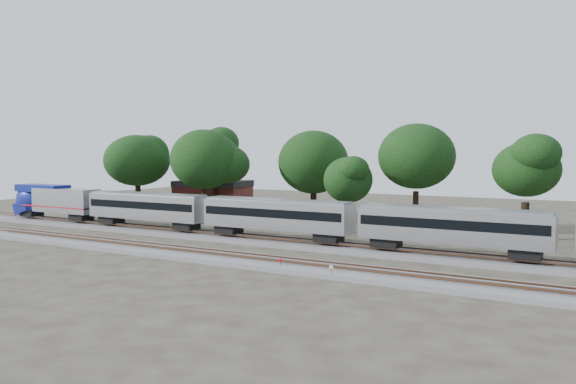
% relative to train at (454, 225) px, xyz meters
% --- Properties ---
extents(ground, '(160.00, 160.00, 0.00)m').
position_rel_train_xyz_m(ground, '(-15.59, -6.00, -3.13)').
color(ground, '#383328').
rests_on(ground, ground).
extents(track_far, '(160.00, 5.00, 0.73)m').
position_rel_train_xyz_m(track_far, '(-15.59, -0.00, -2.92)').
color(track_far, slate).
rests_on(track_far, ground).
extents(track_near, '(160.00, 5.00, 0.73)m').
position_rel_train_xyz_m(track_near, '(-15.59, -10.00, -2.92)').
color(track_near, slate).
rests_on(track_near, ground).
extents(train, '(124.21, 3.02, 4.45)m').
position_rel_train_xyz_m(train, '(0.00, 0.00, 0.00)').
color(train, silver).
rests_on(train, ground).
extents(switch_stand_red, '(0.30, 0.14, 0.96)m').
position_rel_train_xyz_m(switch_stand_red, '(-11.18, -11.27, -2.51)').
color(switch_stand_red, '#512D19').
rests_on(switch_stand_red, ground).
extents(switch_stand_white, '(0.33, 0.06, 1.04)m').
position_rel_train_xyz_m(switch_stand_white, '(-6.32, -11.93, -2.46)').
color(switch_stand_white, '#512D19').
rests_on(switch_stand_white, ground).
extents(switch_lever, '(0.58, 0.47, 0.30)m').
position_rel_train_xyz_m(switch_lever, '(-9.32, -11.33, -2.98)').
color(switch_lever, '#512D19').
rests_on(switch_lever, ground).
extents(brick_building, '(11.94, 9.35, 5.19)m').
position_rel_train_xyz_m(brick_building, '(-42.42, 20.72, -0.51)').
color(brick_building, maroon).
rests_on(brick_building, ground).
extents(tree_0, '(8.54, 8.54, 12.04)m').
position_rel_train_xyz_m(tree_0, '(-50.44, 12.48, 5.26)').
color(tree_0, black).
rests_on(tree_0, ground).
extents(tree_1, '(9.29, 9.29, 13.09)m').
position_rel_train_xyz_m(tree_1, '(-39.58, 16.78, 5.99)').
color(tree_1, black).
rests_on(tree_1, ground).
extents(tree_2, '(8.83, 8.83, 12.45)m').
position_rel_train_xyz_m(tree_2, '(-35.44, 9.65, 5.54)').
color(tree_2, black).
rests_on(tree_2, ground).
extents(tree_3, '(8.42, 8.42, 11.88)m').
position_rel_train_xyz_m(tree_3, '(-23.28, 18.15, 5.14)').
color(tree_3, black).
rests_on(tree_3, ground).
extents(tree_4, '(6.46, 6.46, 9.11)m').
position_rel_train_xyz_m(tree_4, '(-14.98, 10.97, 3.20)').
color(tree_4, black).
rests_on(tree_4, ground).
extents(tree_5, '(9.29, 9.29, 13.10)m').
position_rel_train_xyz_m(tree_5, '(-8.36, 16.14, 6.00)').
color(tree_5, black).
rests_on(tree_5, ground).
extents(tree_6, '(7.87, 7.87, 11.10)m').
position_rel_train_xyz_m(tree_6, '(4.01, 15.53, 4.60)').
color(tree_6, black).
rests_on(tree_6, ground).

